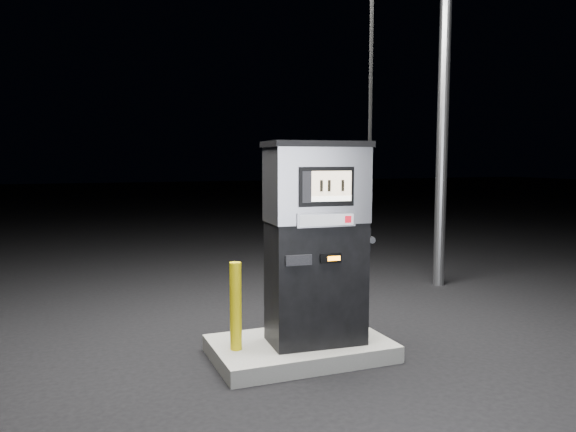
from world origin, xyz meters
name	(u,v)px	position (x,y,z in m)	size (l,w,h in m)	color
ground	(300,356)	(0.00, 0.00, 0.00)	(80.00, 80.00, 0.00)	black
pump_island	(300,348)	(0.00, 0.00, 0.07)	(1.60, 1.00, 0.15)	slate
fuel_dispenser	(316,241)	(0.12, -0.08, 1.08)	(1.02, 0.60, 3.77)	black
bollard_left	(236,306)	(-0.62, -0.01, 0.54)	(0.10, 0.10, 0.78)	yellow
bollard_right	(346,282)	(0.55, 0.17, 0.62)	(0.13, 0.13, 0.95)	yellow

